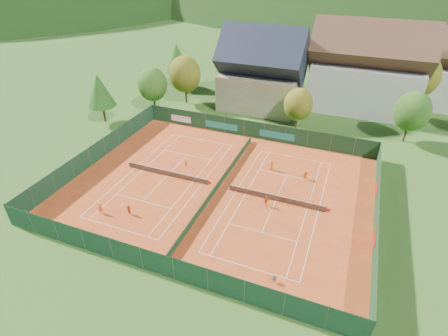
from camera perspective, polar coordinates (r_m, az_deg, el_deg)
ground at (r=47.87m, az=-0.88°, el=-3.24°), size 600.00×600.00×0.00m
clay_pad at (r=47.86m, az=-0.88°, el=-3.21°), size 40.00×32.00×0.01m
court_markings_left at (r=50.93m, az=-9.24°, el=-1.24°), size 11.03×23.83×0.00m
court_markings_right at (r=45.99m, az=8.42°, el=-5.31°), size 11.03×23.83×0.00m
tennis_net_left at (r=50.59m, az=-9.14°, el=-0.81°), size 13.30×0.10×1.02m
tennis_net_right at (r=45.67m, az=8.66°, el=-4.86°), size 13.30×0.10×1.02m
court_divider at (r=47.57m, az=-0.89°, el=-2.73°), size 0.03×28.80×1.00m
fence_north at (r=60.24m, az=4.52°, el=6.32°), size 40.00×0.10×3.00m
fence_south at (r=36.29m, az=-10.87°, el=-15.03°), size 40.00×0.04×3.00m
fence_west at (r=56.64m, az=-19.98°, el=2.55°), size 0.04×32.00×3.00m
fence_east at (r=44.90m, az=23.65°, el=-6.84°), size 0.09×32.00×3.00m
chalet at (r=71.53m, az=6.22°, el=14.97°), size 16.20×12.00×16.00m
hotel_block_a at (r=74.77m, az=22.18°, el=14.22°), size 21.60×11.00×17.25m
hotel_block_b at (r=84.03m, az=31.95°, el=13.04°), size 17.28×10.00×15.50m
tree_west_front at (r=70.69m, az=-11.61°, el=13.24°), size 5.72×5.72×8.69m
tree_west_mid at (r=73.44m, az=-6.42°, el=14.96°), size 6.44×6.44×9.78m
tree_west_back at (r=82.77m, az=-7.69°, el=17.37°), size 5.60×5.60×10.00m
tree_center at (r=63.00m, az=12.03°, el=10.14°), size 5.01×5.01×7.60m
tree_east_front at (r=64.62m, az=28.38°, el=8.11°), size 5.72×5.72×8.69m
tree_west_side at (r=67.94m, az=-19.66°, el=11.84°), size 5.04×5.04×9.00m
tree_east_back at (r=79.55m, az=29.47°, el=12.97°), size 7.15×7.15×10.86m
mountain_backdrop at (r=278.04m, az=24.62°, el=15.61°), size 820.00×530.00×242.00m
ball_hopper at (r=36.01m, az=8.26°, el=-17.44°), size 0.34×0.34×0.80m
loose_ball_0 at (r=46.19m, az=-13.04°, el=-5.66°), size 0.07×0.07×0.07m
loose_ball_1 at (r=41.85m, az=-1.16°, el=-9.32°), size 0.07×0.07×0.07m
player_left_near at (r=45.70m, az=-19.51°, el=-6.19°), size 0.67×0.62×1.54m
player_left_mid at (r=44.54m, az=-15.31°, el=-6.60°), size 0.76×0.65×1.37m
player_left_far at (r=52.27m, az=-6.21°, el=0.74°), size 0.84×0.58×1.19m
player_right_near at (r=44.56m, az=6.87°, el=-5.38°), size 0.91×0.82×1.49m
player_right_far_a at (r=51.71m, az=7.78°, el=0.38°), size 0.76×0.56×1.41m
player_right_far_b at (r=50.51m, az=13.14°, el=-1.14°), size 1.23×1.06×1.34m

